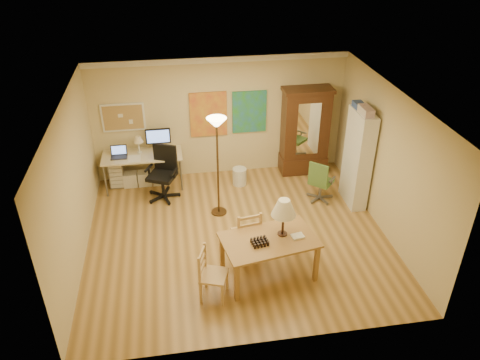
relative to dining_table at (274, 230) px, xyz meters
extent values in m
plane|color=olive|center=(-0.43, 1.10, -0.89)|extent=(5.50, 5.50, 0.00)
cube|color=white|center=(-0.43, 3.56, 1.75)|extent=(5.50, 0.08, 0.12)
cube|color=tan|center=(-2.48, 3.57, 0.61)|extent=(0.90, 0.04, 0.62)
cube|color=gold|center=(-0.68, 3.57, 0.56)|extent=(0.80, 0.04, 1.00)
cube|color=teal|center=(0.22, 3.57, 0.56)|extent=(0.75, 0.04, 0.95)
cube|color=olive|center=(-0.09, -0.03, -0.16)|extent=(1.64, 1.15, 0.04)
cube|color=olive|center=(-0.69, -0.53, -0.54)|extent=(0.08, 0.08, 0.71)
cube|color=olive|center=(0.65, -0.29, -0.54)|extent=(0.08, 0.08, 0.71)
cube|color=olive|center=(-0.82, 0.22, -0.54)|extent=(0.08, 0.08, 0.71)
cube|color=olive|center=(0.51, 0.46, -0.54)|extent=(0.08, 0.08, 0.71)
cylinder|color=black|center=(0.15, 0.06, -0.13)|extent=(0.16, 0.16, 0.02)
cylinder|color=black|center=(0.15, 0.06, 0.06)|extent=(0.04, 0.04, 0.40)
cone|color=beige|center=(0.15, 0.06, 0.38)|extent=(0.40, 0.40, 0.28)
cube|color=white|center=(0.37, -0.05, -0.13)|extent=(0.22, 0.18, 0.03)
cube|color=black|center=(-0.26, -0.13, -0.10)|extent=(0.31, 0.27, 0.08)
cube|color=tan|center=(-0.36, 0.56, -0.44)|extent=(0.51, 0.49, 0.04)
cube|color=tan|center=(-0.20, 0.77, -0.67)|extent=(0.05, 0.05, 0.44)
cube|color=tan|center=(-0.58, 0.71, -0.67)|extent=(0.05, 0.05, 0.44)
cube|color=tan|center=(-0.14, 0.41, -0.67)|extent=(0.05, 0.05, 0.44)
cube|color=tan|center=(-0.52, 0.35, -0.67)|extent=(0.05, 0.05, 0.44)
cube|color=tan|center=(-0.14, 0.41, -0.18)|extent=(0.05, 0.05, 0.51)
cube|color=tan|center=(-0.52, 0.35, -0.18)|extent=(0.05, 0.05, 0.51)
cube|color=tan|center=(-0.33, 0.38, -0.13)|extent=(0.38, 0.09, 0.05)
cube|color=tan|center=(-1.03, -0.38, -0.47)|extent=(0.51, 0.52, 0.04)
cube|color=tan|center=(-0.93, -0.61, -0.69)|extent=(0.05, 0.05, 0.41)
cube|color=tan|center=(-0.81, -0.27, -0.69)|extent=(0.05, 0.05, 0.41)
cube|color=tan|center=(-1.25, -0.50, -0.69)|extent=(0.05, 0.05, 0.41)
cube|color=tan|center=(-1.13, -0.16, -0.69)|extent=(0.05, 0.05, 0.41)
cube|color=tan|center=(-1.25, -0.50, -0.23)|extent=(0.05, 0.05, 0.47)
cube|color=tan|center=(-1.13, -0.16, -0.23)|extent=(0.05, 0.05, 0.47)
cube|color=tan|center=(-1.19, -0.33, -0.18)|extent=(0.14, 0.35, 0.05)
cylinder|color=#45321B|center=(-0.68, 1.93, -0.88)|extent=(0.31, 0.31, 0.03)
cylinder|color=#45321B|center=(-0.68, 1.93, 0.10)|extent=(0.04, 0.04, 1.93)
cone|color=#FFE0A5|center=(-0.68, 1.93, 1.09)|extent=(0.37, 0.37, 0.15)
cube|color=#BFB18C|center=(-2.16, 3.22, -0.14)|extent=(1.68, 0.74, 0.03)
cylinder|color=slate|center=(-2.95, 2.91, -0.52)|extent=(0.04, 0.04, 0.74)
cylinder|color=slate|center=(-1.37, 2.91, -0.52)|extent=(0.04, 0.04, 0.74)
cylinder|color=slate|center=(-2.95, 3.54, -0.52)|extent=(0.04, 0.04, 0.74)
cylinder|color=slate|center=(-1.37, 3.54, -0.52)|extent=(0.04, 0.04, 0.74)
cube|color=black|center=(-2.63, 3.17, -0.12)|extent=(0.34, 0.23, 0.02)
cube|color=black|center=(-2.63, 3.34, 0.00)|extent=(0.34, 0.06, 0.22)
cube|color=black|center=(-1.79, 3.38, 0.21)|extent=(0.53, 0.04, 0.34)
cone|color=beige|center=(-2.21, 3.33, 0.19)|extent=(0.21, 0.21, 0.13)
cube|color=white|center=(-2.32, 3.06, -0.12)|extent=(0.26, 0.34, 0.01)
cube|color=maroon|center=(-1.58, 3.17, -0.06)|extent=(0.23, 0.17, 0.13)
cube|color=white|center=(-2.48, 3.27, -0.73)|extent=(0.29, 0.25, 0.32)
cube|color=white|center=(-2.16, 3.27, -0.73)|extent=(0.29, 0.25, 0.32)
cube|color=silver|center=(-1.84, 3.27, -0.73)|extent=(0.29, 0.25, 0.32)
cylinder|color=black|center=(-1.77, 2.65, -0.62)|extent=(0.07, 0.07, 0.44)
cube|color=black|center=(-1.77, 2.65, -0.37)|extent=(0.69, 0.68, 0.08)
cube|color=black|center=(-1.67, 2.87, -0.04)|extent=(0.48, 0.26, 0.57)
cube|color=black|center=(-2.03, 2.77, -0.21)|extent=(0.18, 0.32, 0.03)
cube|color=black|center=(-1.51, 2.54, -0.21)|extent=(0.18, 0.32, 0.03)
cylinder|color=slate|center=(1.48, 2.09, -0.67)|extent=(0.05, 0.05, 0.36)
cube|color=#4B7133|center=(1.48, 2.09, -0.47)|extent=(0.59, 0.59, 0.06)
cube|color=#4B7133|center=(1.35, 1.95, -0.20)|extent=(0.33, 0.31, 0.46)
cube|color=slate|center=(1.65, 1.94, -0.34)|extent=(0.21, 0.22, 0.03)
cube|color=slate|center=(1.30, 2.25, -0.34)|extent=(0.21, 0.22, 0.03)
cube|color=slate|center=(-2.76, 3.36, -0.57)|extent=(0.32, 0.37, 0.64)
cube|color=silver|center=(-2.76, 3.17, -0.57)|extent=(0.28, 0.02, 0.55)
cube|color=#34190E|center=(1.44, 3.34, 0.07)|extent=(1.01, 0.46, 1.93)
cube|color=#34190E|center=(1.44, 3.34, -0.69)|extent=(1.05, 0.50, 0.39)
cube|color=white|center=(1.44, 3.11, 0.26)|extent=(0.51, 0.01, 1.20)
cube|color=#34190E|center=(1.44, 3.34, 1.07)|extent=(1.09, 0.52, 0.07)
cube|color=white|center=(2.12, 1.91, 0.11)|extent=(0.30, 0.80, 2.01)
cube|color=#993333|center=(2.08, 1.76, -0.41)|extent=(0.18, 0.40, 0.24)
cube|color=#334C99|center=(2.08, 2.11, 0.77)|extent=(0.18, 0.28, 0.20)
cylinder|color=silver|center=(-0.10, 2.96, -0.70)|extent=(0.31, 0.31, 0.39)
camera|label=1|loc=(-1.48, -5.84, 4.47)|focal=35.00mm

